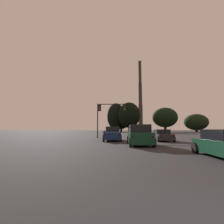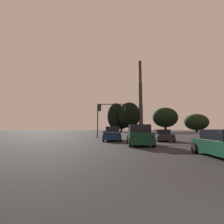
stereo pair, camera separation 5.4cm
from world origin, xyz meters
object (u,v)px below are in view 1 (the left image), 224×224
Objects in this scene: suv_center_lane_second at (139,135)px; smokestack at (140,103)px; pickup_truck_left_lane_front at (113,134)px; sedan_right_lane_front at (162,136)px; traffic_light_overhead_left at (107,112)px.

smokestack is at bearing 83.07° from suv_center_lane_second.
pickup_truck_left_lane_front is 127.02m from smokestack.
suv_center_lane_second is at bearing -96.59° from smokestack.
pickup_truck_left_lane_front is at bearing 175.21° from sedan_right_lane_front.
smokestack is (17.81, 123.71, 22.67)m from pickup_truck_left_lane_front.
traffic_light_overhead_left is (-1.31, 7.62, 3.75)m from pickup_truck_left_lane_front.
traffic_light_overhead_left reaches higher than pickup_truck_left_lane_front.
suv_center_lane_second is 0.08× the size of smokestack.
sedan_right_lane_front is (3.48, 6.05, -0.23)m from suv_center_lane_second.
pickup_truck_left_lane_front is 1.13× the size of suv_center_lane_second.
smokestack reaches higher than pickup_truck_left_lane_front.
traffic_light_overhead_left reaches higher than suv_center_lane_second.
sedan_right_lane_front is at bearing -95.32° from smokestack.
smokestack is (19.12, 116.09, 18.92)m from traffic_light_overhead_left.
suv_center_lane_second is 15.26m from traffic_light_overhead_left.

